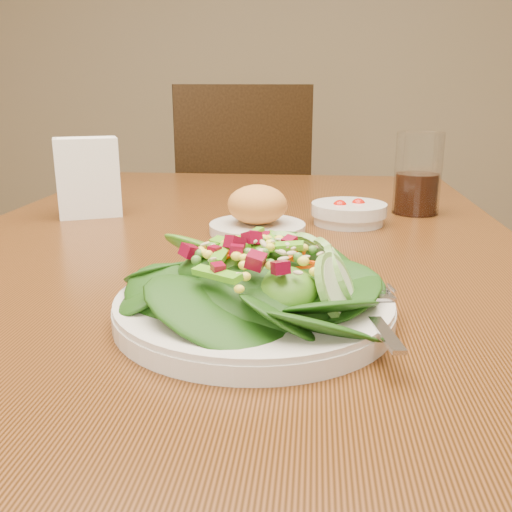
% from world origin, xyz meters
% --- Properties ---
extents(dining_table, '(0.90, 1.40, 0.75)m').
position_xyz_m(dining_table, '(0.00, 0.00, 0.65)').
color(dining_table, brown).
rests_on(dining_table, ground_plane).
extents(chair_far, '(0.57, 0.57, 0.99)m').
position_xyz_m(chair_far, '(-0.14, 1.08, 0.52)').
color(chair_far, black).
rests_on(chair_far, ground_plane).
extents(salad_plate, '(0.29, 0.28, 0.08)m').
position_xyz_m(salad_plate, '(0.08, -0.31, 0.78)').
color(salad_plate, silver).
rests_on(salad_plate, dining_table).
extents(bread_plate, '(0.16, 0.16, 0.08)m').
position_xyz_m(bread_plate, '(0.03, 0.05, 0.78)').
color(bread_plate, silver).
rests_on(bread_plate, dining_table).
extents(tomato_bowl, '(0.13, 0.13, 0.04)m').
position_xyz_m(tomato_bowl, '(0.19, 0.13, 0.77)').
color(tomato_bowl, silver).
rests_on(tomato_bowl, dining_table).
extents(drinking_glass, '(0.09, 0.09, 0.15)m').
position_xyz_m(drinking_glass, '(0.31, 0.23, 0.81)').
color(drinking_glass, silver).
rests_on(drinking_glass, dining_table).
extents(napkin_holder, '(0.12, 0.10, 0.14)m').
position_xyz_m(napkin_holder, '(-0.28, 0.15, 0.82)').
color(napkin_holder, white).
rests_on(napkin_holder, dining_table).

